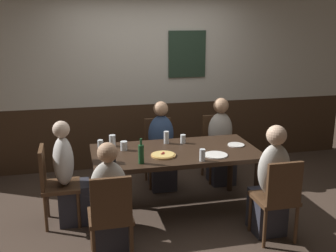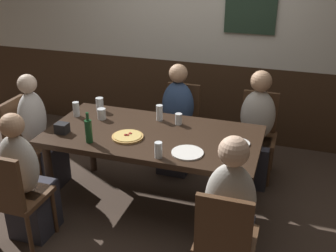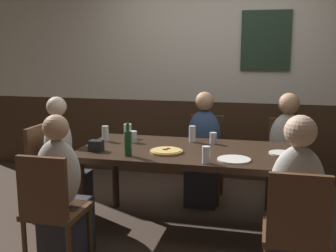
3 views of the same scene
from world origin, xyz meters
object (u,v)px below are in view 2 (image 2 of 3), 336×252
Objects in this scene: plate_white_large at (187,153)px; beer_glass_tall at (76,110)px; chair_left_near at (13,195)px; person_left_near at (27,186)px; chair_right_near at (225,239)px; person_mid_far at (176,127)px; person_head_west at (40,141)px; chair_head_west at (25,137)px; pint_glass_stout at (158,151)px; person_right_near at (229,223)px; condiment_caddy at (62,128)px; tumbler_water at (179,120)px; dining_table at (153,141)px; chair_right_far at (257,130)px; pint_glass_pale at (160,114)px; tumbler_short at (102,114)px; plate_white_small at (238,143)px; beer_glass_half at (100,105)px; pizza at (128,137)px; person_right_far at (255,136)px; beer_bottle_green at (89,131)px.

beer_glass_tall is at bearing 161.67° from plate_white_large.
plate_white_large is at bearing 27.30° from chair_left_near.
chair_right_near is at bearing -5.65° from person_left_near.
person_mid_far is 1.06m from beer_glass_tall.
chair_head_west is at bearing 180.00° from person_head_west.
pint_glass_stout reaches higher than plate_white_large.
chair_head_west is 1.78m from plate_white_large.
condiment_caddy is (-1.58, 0.49, 0.28)m from person_right_near.
plate_white_large is (0.23, -0.52, -0.04)m from tumbler_water.
chair_head_west is at bearing 180.00° from dining_table.
chair_right_far is at bearing 69.33° from plate_white_large.
beer_glass_tall reaches higher than chair_right_far.
plate_white_large is at bearing -52.55° from pint_glass_pale.
tumbler_short is at bearing 143.18° from chair_right_near.
plate_white_small is at bearing 37.31° from pint_glass_stout.
chair_right_far reaches higher than plate_white_small.
person_right_near reaches higher than chair_right_far.
beer_glass_tall is (0.36, 0.14, 0.31)m from person_head_west.
person_mid_far is 0.84m from beer_glass_half.
pint_glass_stout is (-0.63, -1.28, 0.30)m from chair_right_far.
pizza is 2.11× the size of pint_glass_stout.
chair_right_far is 1.00× the size of chair_right_near.
chair_head_west reaches higher than pizza.
pint_glass_stout is at bearing 152.12° from person_right_near.
chair_right_far is 2.20m from person_head_west.
person_right_far reaches higher than pint_glass_pale.
person_left_near is 0.91m from pizza.
beer_glass_tall is (-0.83, 0.14, 0.13)m from dining_table.
tumbler_water reaches higher than condiment_caddy.
person_mid_far is at bearing 78.79° from pizza.
chair_head_west is 0.70m from condiment_caddy.
beer_glass_tall is at bearing -177.84° from tumbler_short.
pizza is 0.70m from beer_glass_half.
plate_white_large is (0.43, -0.56, -0.06)m from pint_glass_pale.
chair_right_far is 1.96m from condiment_caddy.
pint_glass_stout is 0.93m from tumbler_short.
person_right_far is at bearing 35.20° from tumbler_water.
chair_head_west is 6.61× the size of beer_glass_half.
chair_left_near is 1.08m from beer_glass_tall.
pint_glass_pale is 0.90m from condiment_caddy.
person_right_far is 1.53m from tumbler_short.
person_head_west reaches higher than beer_glass_half.
chair_right_near is 0.76× the size of person_head_west.
chair_right_far is 1.79m from beer_bottle_green.
chair_left_near is 0.78× the size of person_left_near.
pizza is at bearing -138.68° from person_right_far.
person_mid_far is 8.16× the size of beer_glass_tall.
person_mid_far is 1.67m from person_right_near.
beer_bottle_green is (-1.27, -1.21, 0.35)m from chair_right_far.
person_mid_far is at bearing 117.02° from chair_right_near.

